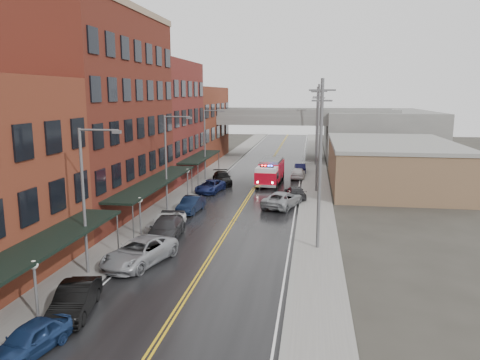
{
  "coord_description": "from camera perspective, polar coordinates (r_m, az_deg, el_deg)",
  "views": [
    {
      "loc": [
        6.63,
        -17.48,
        10.97
      ],
      "look_at": [
        0.03,
        25.05,
        3.0
      ],
      "focal_mm": 35.0,
      "sensor_mm": 36.0,
      "label": 1
    }
  ],
  "objects": [
    {
      "name": "utility_pole_1",
      "position": [
        52.69,
        9.45,
        5.27
      ],
      "size": [
        1.8,
        0.24,
        12.0
      ],
      "color": "#59595B",
      "rests_on": "ground"
    },
    {
      "name": "sidewalk_left",
      "position": [
        50.67,
        -7.35,
        -2.02
      ],
      "size": [
        3.0,
        160.0,
        0.15
      ],
      "primitive_type": "cube",
      "color": "slate",
      "rests_on": "ground"
    },
    {
      "name": "utility_pole_2",
      "position": [
        72.63,
        9.32,
        6.67
      ],
      "size": [
        1.8,
        0.24,
        12.0
      ],
      "color": "#59595B",
      "rests_on": "ground"
    },
    {
      "name": "ground",
      "position": [
        21.68,
        -10.96,
        -20.12
      ],
      "size": [
        220.0,
        220.0,
        0.0
      ],
      "primitive_type": "plane",
      "color": "#2D2B26",
      "rests_on": "ground"
    },
    {
      "name": "right_far_block",
      "position": [
        88.49,
        16.26,
        5.56
      ],
      "size": [
        18.0,
        30.0,
        8.0
      ],
      "primitive_type": "cube",
      "color": "slate",
      "rests_on": "ground"
    },
    {
      "name": "parked_car_left_2",
      "position": [
        31.44,
        -12.15,
        -8.58
      ],
      "size": [
        4.19,
        6.43,
        1.64
      ],
      "primitive_type": "imported",
      "rotation": [
        0.0,
        0.0,
        -0.27
      ],
      "color": "#93969B",
      "rests_on": "ground"
    },
    {
      "name": "awning_0",
      "position": [
        26.92,
        -23.55,
        -7.66
      ],
      "size": [
        2.6,
        16.0,
        3.09
      ],
      "color": "black",
      "rests_on": "ground"
    },
    {
      "name": "awning_2",
      "position": [
        60.21,
        -4.82,
        2.83
      ],
      "size": [
        2.6,
        13.0,
        3.09
      ],
      "color": "black",
      "rests_on": "ground"
    },
    {
      "name": "tan_building",
      "position": [
        58.85,
        17.9,
        1.7
      ],
      "size": [
        14.0,
        22.0,
        5.0
      ],
      "primitive_type": "cube",
      "color": "brown",
      "rests_on": "ground"
    },
    {
      "name": "street_lamp_0",
      "position": [
        29.26,
        -18.15,
        -1.44
      ],
      "size": [
        2.64,
        0.22,
        9.0
      ],
      "color": "#59595B",
      "rests_on": "ground"
    },
    {
      "name": "brick_building_far",
      "position": [
        78.23,
        -6.0,
        6.79
      ],
      "size": [
        9.0,
        20.0,
        12.0
      ],
      "primitive_type": "cube",
      "color": "maroon",
      "rests_on": "ground"
    },
    {
      "name": "street_lamp_2",
      "position": [
        59.26,
        -4.08,
        4.86
      ],
      "size": [
        2.64,
        0.22,
        9.0
      ],
      "color": "#59595B",
      "rests_on": "ground"
    },
    {
      "name": "parked_car_left_3",
      "position": [
        36.37,
        -9.01,
        -5.87
      ],
      "size": [
        2.69,
        5.72,
        1.61
      ],
      "primitive_type": "imported",
      "rotation": [
        0.0,
        0.0,
        0.08
      ],
      "color": "#2B2B2D",
      "rests_on": "ground"
    },
    {
      "name": "awning_1",
      "position": [
        43.61,
        -10.23,
        -0.22
      ],
      "size": [
        2.6,
        18.0,
        3.09
      ],
      "color": "black",
      "rests_on": "ground"
    },
    {
      "name": "fire_truck",
      "position": [
        57.31,
        3.69,
        1.04
      ],
      "size": [
        3.59,
        8.13,
        2.92
      ],
      "rotation": [
        0.0,
        0.0,
        -0.06
      ],
      "color": "#B7081B",
      "rests_on": "ground"
    },
    {
      "name": "parked_car_left_5",
      "position": [
        44.15,
        -5.99,
        -2.98
      ],
      "size": [
        1.95,
        4.54,
        1.46
      ],
      "primitive_type": "imported",
      "rotation": [
        0.0,
        0.0,
        -0.09
      ],
      "color": "black",
      "rests_on": "ground"
    },
    {
      "name": "curb_right",
      "position": [
        48.72,
        7.46,
        -2.52
      ],
      "size": [
        0.3,
        160.0,
        0.15
      ],
      "primitive_type": "cube",
      "color": "gray",
      "rests_on": "ground"
    },
    {
      "name": "globe_lamp_0",
      "position": [
        24.99,
        -23.75,
        -10.71
      ],
      "size": [
        0.44,
        0.44,
        3.12
      ],
      "color": "#59595B",
      "rests_on": "ground"
    },
    {
      "name": "curb_left",
      "position": [
        50.24,
        -5.54,
        -2.08
      ],
      "size": [
        0.3,
        160.0,
        0.15
      ],
      "primitive_type": "cube",
      "color": "gray",
      "rests_on": "ground"
    },
    {
      "name": "road",
      "position": [
        49.18,
        0.85,
        -2.39
      ],
      "size": [
        11.0,
        160.0,
        0.02
      ],
      "primitive_type": "cube",
      "color": "black",
      "rests_on": "ground"
    },
    {
      "name": "globe_lamp_1",
      "position": [
        36.96,
        -12.11,
        -3.3
      ],
      "size": [
        0.44,
        0.44,
        3.12
      ],
      "color": "#59595B",
      "rests_on": "ground"
    },
    {
      "name": "parked_car_left_0",
      "position": [
        22.79,
        -24.25,
        -17.32
      ],
      "size": [
        2.39,
        4.27,
        1.37
      ],
      "primitive_type": "imported",
      "rotation": [
        0.0,
        0.0,
        -0.2
      ],
      "color": "navy",
      "rests_on": "ground"
    },
    {
      "name": "parked_car_left_7",
      "position": [
        57.47,
        -2.19,
        0.24
      ],
      "size": [
        3.52,
        5.58,
        1.51
      ],
      "primitive_type": "imported",
      "rotation": [
        0.0,
        0.0,
        0.29
      ],
      "color": "black",
      "rests_on": "ground"
    },
    {
      "name": "parked_car_right_2",
      "position": [
        61.59,
        7.1,
        0.85
      ],
      "size": [
        1.91,
        4.45,
        1.5
      ],
      "primitive_type": "imported",
      "rotation": [
        0.0,
        0.0,
        3.11
      ],
      "color": "silver",
      "rests_on": "ground"
    },
    {
      "name": "parked_car_left_1",
      "position": [
        25.65,
        -19.47,
        -13.59
      ],
      "size": [
        2.52,
        4.88,
        1.53
      ],
      "primitive_type": "imported",
      "rotation": [
        0.0,
        0.0,
        0.2
      ],
      "color": "black",
      "rests_on": "ground"
    },
    {
      "name": "parked_car_left_6",
      "position": [
        52.75,
        -3.65,
        -0.77
      ],
      "size": [
        2.99,
        5.24,
        1.38
      ],
      "primitive_type": "imported",
      "rotation": [
        0.0,
        0.0,
        -0.15
      ],
      "color": "#151F50",
      "rests_on": "ground"
    },
    {
      "name": "utility_pole_0",
      "position": [
        32.82,
        9.74,
        2.17
      ],
      "size": [
        1.8,
        0.24,
        12.0
      ],
      "color": "#59595B",
      "rests_on": "ground"
    },
    {
      "name": "parked_car_right_3",
      "position": [
        66.1,
        7.31,
        1.46
      ],
      "size": [
        1.78,
        4.3,
        1.38
      ],
      "primitive_type": "imported",
      "rotation": [
        0.0,
        0.0,
        3.22
      ],
      "color": "black",
      "rests_on": "ground"
    },
    {
      "name": "street_lamp_1",
      "position": [
        43.91,
        -8.73,
        2.8
      ],
      "size": [
        2.64,
        0.22,
        9.0
      ],
      "color": "#59595B",
      "rests_on": "ground"
    },
    {
      "name": "globe_lamp_2",
      "position": [
        49.99,
        -6.42,
        0.45
      ],
      "size": [
        0.44,
        0.44,
        3.12
      ],
      "color": "#59595B",
      "rests_on": "ground"
    },
    {
      "name": "brick_building_c",
      "position": [
        61.41,
        -10.21,
        7.09
      ],
      "size": [
        9.0,
        15.0,
        15.0
      ],
      "primitive_type": "cube",
      "color": "maroon",
      "rests_on": "ground"
    },
    {
      "name": "brick_building_b",
      "position": [
        45.16,
        -17.53,
        7.51
      ],
      "size": [
        9.0,
        20.0,
        18.0
      ],
      "primitive_type": "cube",
      "color": "#552216",
      "rests_on": "ground"
    },
    {
      "name": "parked_car_right_0",
      "position": [
        45.95,
        5.22,
        -2.37
      ],
      "size": [
        4.26,
        6.15,
        1.56
      ],
      "primitive_type": "imported",
      "rotation": [
        0.0,
        0.0,
        2.81
      ],
      "color": "gray",
      "rests_on": "ground"
    },
    {
      "name": "sidewalk_right",
      "position": [
        48.72,
        9.4,
        -2.58
      ],
      "size": [
        3.0,
        160.0,
        0.15
      ],
      "primitive_type": "cube",
      "color": "slate",
      "rests_on": "ground"
    },
    {
      "name": "overpass",
      "position": [
        79.91,
        4.08,
        6.89
      ],
      "size": [
        40.0,
        10.0,
        7.5
      ],
      "color": "slate",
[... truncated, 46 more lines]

